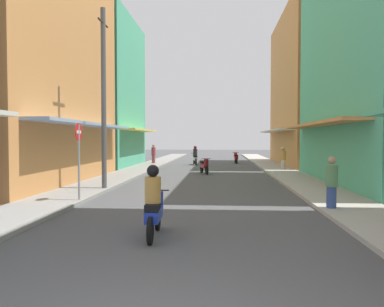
# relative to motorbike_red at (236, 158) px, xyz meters

# --- Properties ---
(ground_plane) EXTENTS (108.89, 108.89, 0.00)m
(ground_plane) POSITION_rel_motorbike_red_xyz_m (-2.18, -9.89, -0.50)
(ground_plane) COLOR #4C4C4F
(sidewalk_left) EXTENTS (2.11, 57.49, 0.12)m
(sidewalk_left) POSITION_rel_motorbike_red_xyz_m (-6.92, -9.89, -0.44)
(sidewalk_left) COLOR gray
(sidewalk_left) RESTS_ON ground
(sidewalk_right) EXTENTS (2.11, 57.49, 0.12)m
(sidewalk_right) POSITION_rel_motorbike_red_xyz_m (2.55, -9.89, -0.44)
(sidewalk_right) COLOR #ADA89E
(sidewalk_right) RESTS_ON ground
(building_left_mid) EXTENTS (7.05, 12.52, 16.88)m
(building_left_mid) POSITION_rel_motorbike_red_xyz_m (-10.97, -16.31, 7.93)
(building_left_mid) COLOR #D88C4C
(building_left_mid) RESTS_ON ground
(building_left_far) EXTENTS (7.05, 9.45, 11.26)m
(building_left_far) POSITION_rel_motorbike_red_xyz_m (-10.97, -4.75, 5.12)
(building_left_far) COLOR #4CB28C
(building_left_far) RESTS_ON ground
(building_right_far) EXTENTS (7.05, 13.75, 12.31)m
(building_right_far) POSITION_rel_motorbike_red_xyz_m (6.60, -1.54, 5.64)
(building_right_far) COLOR #D88C4C
(building_right_far) RESTS_ON ground
(motorbike_red) EXTENTS (0.55, 1.81, 0.96)m
(motorbike_red) POSITION_rel_motorbike_red_xyz_m (0.00, 0.00, 0.00)
(motorbike_red) COLOR black
(motorbike_red) RESTS_ON ground
(motorbike_white) EXTENTS (0.61, 1.79, 1.58)m
(motorbike_white) POSITION_rel_motorbike_red_xyz_m (-3.45, -2.06, 0.20)
(motorbike_white) COLOR black
(motorbike_white) RESTS_ON ground
(motorbike_maroon) EXTENTS (0.71, 1.76, 0.96)m
(motorbike_maroon) POSITION_rel_motorbike_red_xyz_m (-2.34, -10.47, 0.00)
(motorbike_maroon) COLOR black
(motorbike_maroon) RESTS_ON ground
(motorbike_blue) EXTENTS (0.55, 1.81, 1.58)m
(motorbike_blue) POSITION_rel_motorbike_red_xyz_m (-2.80, -26.08, 0.20)
(motorbike_blue) COLOR black
(motorbike_blue) RESTS_ON ground
(pedestrian_crossing) EXTENTS (0.34, 0.34, 1.69)m
(pedestrian_crossing) POSITION_rel_motorbike_red_xyz_m (-6.94, -1.84, 0.35)
(pedestrian_crossing) COLOR #99333F
(pedestrian_crossing) RESTS_ON ground
(pedestrian_far) EXTENTS (0.44, 0.44, 1.65)m
(pedestrian_far) POSITION_rel_motorbike_red_xyz_m (2.85, -7.63, 0.42)
(pedestrian_far) COLOR beige
(pedestrian_far) RESTS_ON ground
(pedestrian_foreground) EXTENTS (0.34, 0.34, 1.62)m
(pedestrian_foreground) POSITION_rel_motorbike_red_xyz_m (1.84, -22.78, 0.30)
(pedestrian_foreground) COLOR #334C8C
(pedestrian_foreground) RESTS_ON ground
(utility_pole) EXTENTS (0.20, 1.20, 7.41)m
(utility_pole) POSITION_rel_motorbike_red_xyz_m (-6.11, -18.67, 3.28)
(utility_pole) COLOR #4C4C4F
(utility_pole) RESTS_ON ground
(street_sign_no_entry) EXTENTS (0.07, 0.60, 2.65)m
(street_sign_no_entry) POSITION_rel_motorbike_red_xyz_m (-6.01, -21.82, 1.21)
(street_sign_no_entry) COLOR gray
(street_sign_no_entry) RESTS_ON ground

